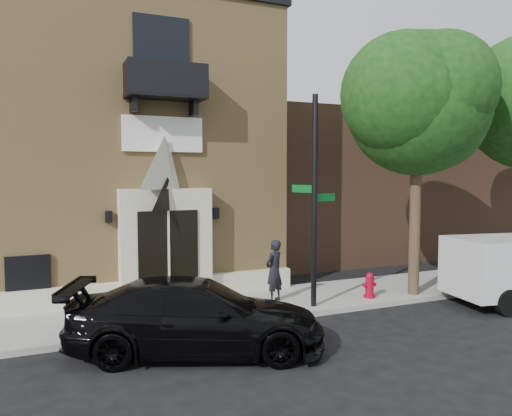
{
  "coord_description": "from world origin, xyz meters",
  "views": [
    {
      "loc": [
        -4.36,
        -11.2,
        3.79
      ],
      "look_at": [
        1.48,
        2.0,
        2.78
      ],
      "focal_mm": 35.0,
      "sensor_mm": 36.0,
      "label": 1
    }
  ],
  "objects_px": {
    "street_sign": "(314,201)",
    "fire_hydrant": "(370,285)",
    "black_sedan": "(197,316)",
    "pedestrian_near": "(274,270)",
    "dumpster": "(481,266)"
  },
  "relations": [
    {
      "from": "fire_hydrant",
      "to": "pedestrian_near",
      "type": "relative_size",
      "value": 0.42
    },
    {
      "from": "black_sedan",
      "to": "pedestrian_near",
      "type": "relative_size",
      "value": 3.06
    },
    {
      "from": "street_sign",
      "to": "fire_hydrant",
      "type": "bearing_deg",
      "value": -14.12
    },
    {
      "from": "black_sedan",
      "to": "pedestrian_near",
      "type": "xyz_separation_m",
      "value": [
        3.11,
        2.67,
        0.25
      ]
    },
    {
      "from": "dumpster",
      "to": "black_sedan",
      "type": "bearing_deg",
      "value": -149.24
    },
    {
      "from": "street_sign",
      "to": "fire_hydrant",
      "type": "distance_m",
      "value": 3.2
    },
    {
      "from": "black_sedan",
      "to": "pedestrian_near",
      "type": "bearing_deg",
      "value": -28.0
    },
    {
      "from": "dumpster",
      "to": "pedestrian_near",
      "type": "relative_size",
      "value": 1.2
    },
    {
      "from": "fire_hydrant",
      "to": "dumpster",
      "type": "relative_size",
      "value": 0.35
    },
    {
      "from": "black_sedan",
      "to": "fire_hydrant",
      "type": "height_order",
      "value": "black_sedan"
    },
    {
      "from": "black_sedan",
      "to": "dumpster",
      "type": "xyz_separation_m",
      "value": [
        10.26,
        1.86,
        -0.01
      ]
    },
    {
      "from": "dumpster",
      "to": "pedestrian_near",
      "type": "height_order",
      "value": "pedestrian_near"
    },
    {
      "from": "black_sedan",
      "to": "street_sign",
      "type": "relative_size",
      "value": 0.93
    },
    {
      "from": "black_sedan",
      "to": "street_sign",
      "type": "distance_m",
      "value": 4.84
    },
    {
      "from": "street_sign",
      "to": "dumpster",
      "type": "relative_size",
      "value": 2.73
    }
  ]
}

